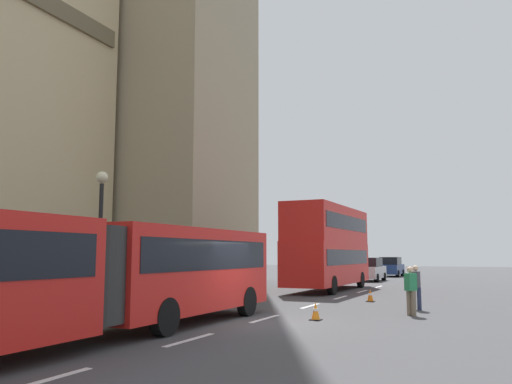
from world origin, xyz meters
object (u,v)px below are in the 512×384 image
traffic_cone_middle (370,295)px  sedan_lead (370,269)px  double_decker_bus (329,244)px  traffic_cone_west (316,311)px  sedan_trailing (391,267)px  pedestrian_near_cones (411,289)px  articulated_bus (77,270)px  street_lamp (100,229)px  pedestrian_by_kerb (416,286)px

traffic_cone_middle → sedan_lead: bearing=12.4°
double_decker_bus → traffic_cone_west: 14.25m
sedan_trailing → traffic_cone_west: sedan_trailing is taller
traffic_cone_west → pedestrian_near_cones: bearing=-46.3°
articulated_bus → street_lamp: street_lamp is taller
double_decker_bus → sedan_trailing: 20.86m
sedan_lead → traffic_cone_middle: size_ratio=7.59×
sedan_trailing → pedestrian_near_cones: 32.45m
double_decker_bus → pedestrian_near_cones: bearing=-150.4°
articulated_bus → traffic_cone_west: size_ratio=28.70×
articulated_bus → sedan_lead: size_ratio=3.78×
traffic_cone_west → articulated_bus: bearing=152.1°
pedestrian_near_cones → pedestrian_by_kerb: size_ratio=1.00×
pedestrian_near_cones → articulated_bus: bearing=146.2°
traffic_cone_middle → articulated_bus: bearing=164.8°
double_decker_bus → traffic_cone_west: double_decker_bus is taller
pedestrian_by_kerb → sedan_trailing: bearing=11.9°
articulated_bus → double_decker_bus: (20.41, 0.00, 0.96)m
double_decker_bus → pedestrian_by_kerb: (-9.09, -6.19, -1.80)m
sedan_trailing → traffic_cone_middle: sedan_trailing is taller
street_lamp → pedestrian_by_kerb: (5.54, -10.69, -2.14)m
articulated_bus → sedan_trailing: 41.20m
traffic_cone_middle → street_lamp: 12.07m
double_decker_bus → sedan_trailing: size_ratio=2.26×
street_lamp → sedan_trailing: bearing=-7.1°
sedan_lead → traffic_cone_west: (-24.96, -3.71, -0.63)m
sedan_trailing → traffic_cone_middle: (-27.12, -3.90, -0.63)m
street_lamp → articulated_bus: bearing=-142.1°
double_decker_bus → sedan_trailing: double_decker_bus is taller
articulated_bus → pedestrian_near_cones: articulated_bus is taller
pedestrian_by_kerb → articulated_bus: bearing=151.3°
traffic_cone_middle → pedestrian_by_kerb: 3.69m
traffic_cone_middle → traffic_cone_west: bearing=178.5°
articulated_bus → sedan_lead: (31.80, 0.09, -0.83)m
traffic_cone_west → traffic_cone_middle: 7.23m
articulated_bus → street_lamp: 7.45m
sedan_lead → street_lamp: street_lamp is taller
pedestrian_near_cones → sedan_trailing: bearing=11.3°
pedestrian_by_kerb → traffic_cone_middle: bearing=40.8°
double_decker_bus → pedestrian_near_cones: size_ratio=5.88×
sedan_lead → double_decker_bus: bearing=-179.6°
double_decker_bus → traffic_cone_middle: bearing=-149.0°
articulated_bus → sedan_trailing: bearing=0.1°
double_decker_bus → traffic_cone_west: (-13.56, -3.63, -2.43)m
traffic_cone_middle → pedestrian_near_cones: 5.34m
traffic_cone_middle → pedestrian_by_kerb: (-2.75, -2.37, 0.63)m
sedan_lead → pedestrian_by_kerb: sedan_lead is taller
traffic_cone_west → traffic_cone_middle: bearing=-1.5°
traffic_cone_middle → street_lamp: size_ratio=0.11×
articulated_bus → traffic_cone_middle: size_ratio=28.70×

